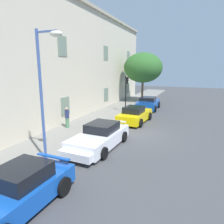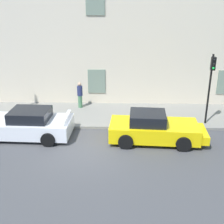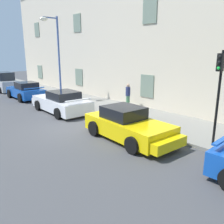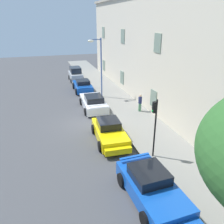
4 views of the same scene
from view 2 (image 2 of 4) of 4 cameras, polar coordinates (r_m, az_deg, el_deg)
ground_plane at (r=13.48m, az=-4.90°, el=-7.41°), size 80.00×80.00×0.00m
sidewalk at (r=17.26m, az=-3.40°, el=-0.52°), size 60.00×3.79×0.14m
building_facade at (r=19.69m, az=-2.81°, el=17.76°), size 40.51×3.94×10.52m
sportscar_yellow_flank at (r=15.18m, az=-17.30°, el=-2.38°), size 5.12×2.34×1.41m
sportscar_white_middle at (r=14.18m, az=8.71°, el=-3.27°), size 4.67×2.32×1.43m
traffic_light at (r=15.84m, az=18.77°, el=6.35°), size 0.22×0.36×3.74m
pedestrian_admiring at (r=18.05m, az=-6.27°, el=3.38°), size 0.45×0.45×1.60m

